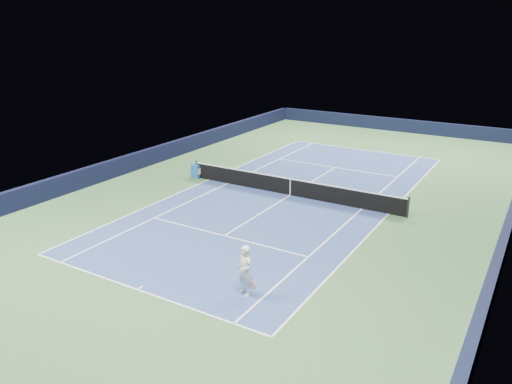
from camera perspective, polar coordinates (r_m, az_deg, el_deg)
The scene contains 19 objects.
ground at distance 27.45m, azimuth 3.92°, elevation -0.37°, with size 40.00×40.00×0.00m, color #365D33.
wall_far at distance 45.32m, azimuth 15.57°, elevation 7.43°, with size 22.00×0.35×1.10m, color black.
wall_right at distance 24.66m, azimuth 26.96°, elevation -3.39°, with size 0.35×40.00×1.10m, color black.
wall_left at distance 33.37m, azimuth -12.86°, elevation 3.69°, with size 0.35×40.00×1.10m, color black.
court_surface at distance 27.45m, azimuth 3.92°, elevation -0.36°, with size 10.97×23.77×0.01m, color navy.
baseline_far at distance 38.01m, azimuth 12.17°, elevation 4.74°, with size 10.97×0.08×0.00m, color white.
baseline_near at distance 18.56m, azimuth -13.42°, elevation -10.79°, with size 10.97×0.08×0.00m, color white.
sideline_doubles_right at distance 25.60m, azimuth 14.91°, elevation -2.42°, with size 0.08×23.77×0.00m, color white.
sideline_doubles_left at distance 30.19m, azimuth -5.38°, elevation 1.42°, with size 0.08×23.77×0.00m, color white.
sideline_singles_right at distance 25.96m, azimuth 12.03°, elevation -1.88°, with size 0.08×23.77×0.00m, color white.
sideline_singles_left at distance 29.43m, azimuth -3.22°, elevation 1.01°, with size 0.08×23.77×0.00m, color white.
service_line_far at distance 33.02m, azimuth 9.01°, elevation 2.80°, with size 8.23×0.08×0.00m, color white.
service_line_near at distance 22.32m, azimuth -3.64°, elevation -5.01°, with size 8.23×0.08×0.00m, color white.
center_service_line at distance 27.45m, azimuth 3.92°, elevation -0.35°, with size 0.08×12.80×0.00m, color white.
center_mark_far at distance 37.87m, azimuth 12.09°, elevation 4.69°, with size 0.08×0.30×0.00m, color white.
center_mark_near at distance 18.65m, azimuth -13.10°, elevation -10.60°, with size 0.08×0.30×0.00m, color white.
tennis_net at distance 27.29m, azimuth 3.94°, elevation 0.63°, with size 12.90×0.10×1.07m.
sponsor_cube at distance 30.58m, azimuth -6.81°, elevation 2.40°, with size 0.56×0.47×0.84m.
tennis_player at distance 17.36m, azimuth -1.26°, elevation -9.01°, with size 0.87×1.35×1.90m.
Camera 1 is at (11.67, -23.14, 9.05)m, focal length 35.00 mm.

